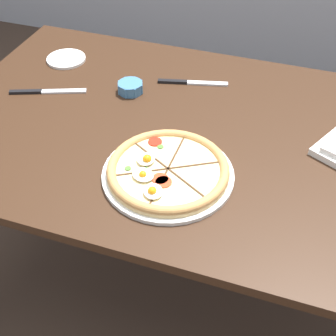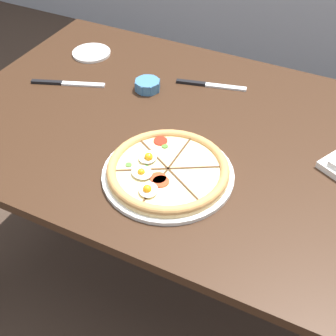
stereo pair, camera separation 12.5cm
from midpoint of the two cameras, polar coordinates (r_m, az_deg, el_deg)
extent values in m
plane|color=#3D2D23|center=(1.99, 0.01, -13.14)|extent=(12.00, 12.00, 0.00)
cube|color=#331E11|center=(1.44, 0.01, 4.07)|extent=(1.56, 0.99, 0.03)
cube|color=#331E11|center=(2.26, -14.22, 6.61)|extent=(0.06, 0.06, 0.74)
cylinder|color=white|center=(1.27, -2.82, -0.93)|extent=(0.36, 0.36, 0.01)
cylinder|color=#DBB775|center=(1.26, -2.84, -0.53)|extent=(0.33, 0.33, 0.01)
cylinder|color=beige|center=(1.26, -2.85, -0.28)|extent=(0.29, 0.29, 0.00)
torus|color=tan|center=(1.26, -2.85, -0.24)|extent=(0.33, 0.33, 0.03)
cube|color=#472D19|center=(1.21, -0.71, -1.97)|extent=(0.13, 0.08, 0.00)
cube|color=#472D19|center=(1.26, 0.40, 0.21)|extent=(0.13, 0.08, 0.00)
cube|color=#472D19|center=(1.31, -1.70, 1.82)|extent=(0.01, 0.15, 0.00)
cube|color=#472D19|center=(1.30, -4.86, 1.42)|extent=(0.13, 0.08, 0.00)
cube|color=#472D19|center=(1.25, -6.15, -0.64)|extent=(0.13, 0.08, 0.00)
cube|color=#472D19|center=(1.21, -4.10, -2.42)|extent=(0.01, 0.15, 0.00)
cylinder|color=red|center=(1.23, -3.81, -1.48)|extent=(0.04, 0.04, 0.00)
cylinder|color=red|center=(1.34, -4.26, 3.08)|extent=(0.04, 0.04, 0.00)
cylinder|color=red|center=(1.22, -3.49, -1.87)|extent=(0.04, 0.04, 0.00)
ellipsoid|color=white|center=(1.28, -5.50, 1.00)|extent=(0.05, 0.06, 0.01)
sphere|color=orange|center=(1.27, -5.39, 1.01)|extent=(0.02, 0.02, 0.02)
ellipsoid|color=white|center=(1.23, -5.98, -0.95)|extent=(0.08, 0.07, 0.01)
sphere|color=orange|center=(1.22, -6.03, -0.92)|extent=(0.02, 0.02, 0.02)
ellipsoid|color=white|center=(1.19, -4.94, -2.96)|extent=(0.07, 0.07, 0.01)
sphere|color=orange|center=(1.18, -4.81, -2.97)|extent=(0.02, 0.02, 0.02)
cylinder|color=#477A2D|center=(1.32, -3.64, 2.51)|extent=(0.02, 0.02, 0.00)
cylinder|color=#477A2D|center=(1.26, -7.74, -0.16)|extent=(0.02, 0.02, 0.00)
cylinder|color=#386B23|center=(1.26, -5.57, -0.10)|extent=(0.01, 0.01, 0.00)
cylinder|color=#386B23|center=(1.21, -4.79, -2.38)|extent=(0.02, 0.02, 0.00)
cylinder|color=teal|center=(1.60, -6.88, 9.65)|extent=(0.08, 0.08, 0.04)
cylinder|color=#AD1423|center=(1.60, -6.90, 9.78)|extent=(0.07, 0.07, 0.02)
cylinder|color=teal|center=(1.59, -5.50, 9.42)|extent=(0.01, 0.01, 0.03)
cylinder|color=teal|center=(1.61, -5.50, 10.03)|extent=(0.01, 0.01, 0.03)
cylinder|color=teal|center=(1.63, -6.29, 10.40)|extent=(0.01, 0.01, 0.03)
cylinder|color=teal|center=(1.63, -7.41, 10.34)|extent=(0.01, 0.01, 0.03)
cylinder|color=teal|center=(1.62, -8.24, 9.87)|extent=(0.01, 0.01, 0.03)
cylinder|color=teal|center=(1.59, -8.29, 9.26)|extent=(0.01, 0.01, 0.03)
cylinder|color=teal|center=(1.57, -7.50, 8.87)|extent=(0.01, 0.01, 0.03)
cylinder|color=teal|center=(1.57, -6.33, 8.93)|extent=(0.01, 0.01, 0.03)
cube|color=silver|center=(1.64, 2.63, 10.19)|extent=(0.14, 0.05, 0.01)
cube|color=black|center=(1.65, -1.66, 10.42)|extent=(0.10, 0.04, 0.01)
cube|color=silver|center=(1.65, -14.73, 8.96)|extent=(0.15, 0.07, 0.01)
cube|color=black|center=(1.68, -19.07, 8.70)|extent=(0.11, 0.05, 0.01)
cylinder|color=white|center=(1.83, -14.28, 12.69)|extent=(0.14, 0.14, 0.01)
camera|label=1|loc=(0.06, -92.87, -2.61)|focal=50.00mm
camera|label=2|loc=(0.06, 87.13, 2.61)|focal=50.00mm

